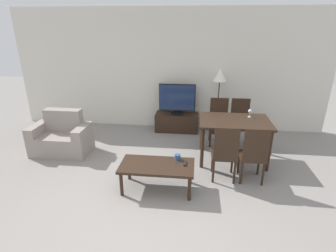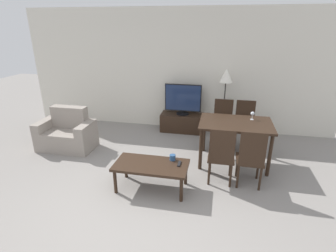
{
  "view_description": "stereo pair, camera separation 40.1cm",
  "coord_description": "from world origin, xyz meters",
  "px_view_note": "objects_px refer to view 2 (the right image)",
  "views": [
    {
      "loc": [
        0.67,
        -2.65,
        2.33
      ],
      "look_at": [
        0.18,
        1.65,
        0.65
      ],
      "focal_mm": 28.0,
      "sensor_mm": 36.0,
      "label": 1
    },
    {
      "loc": [
        1.06,
        -2.59,
        2.33
      ],
      "look_at": [
        0.18,
        1.65,
        0.65
      ],
      "focal_mm": 28.0,
      "sensor_mm": 36.0,
      "label": 2
    }
  ],
  "objects_px": {
    "wine_glass_left": "(253,114)",
    "dining_chair_far_left": "(223,121)",
    "dining_chair_far": "(245,123)",
    "dining_chair_near": "(221,154)",
    "coffee_table": "(151,167)",
    "floor_lamp": "(226,80)",
    "armchair": "(67,134)",
    "cup_white_near": "(173,157)",
    "tv_stand": "(182,123)",
    "dining_table": "(235,128)",
    "dining_chair_near_right": "(251,157)",
    "tv": "(183,99)",
    "remote_primary": "(179,164)"
  },
  "relations": [
    {
      "from": "dining_chair_far",
      "to": "tv",
      "type": "bearing_deg",
      "value": 157.43
    },
    {
      "from": "tv",
      "to": "coffee_table",
      "type": "height_order",
      "value": "tv"
    },
    {
      "from": "remote_primary",
      "to": "cup_white_near",
      "type": "distance_m",
      "value": 0.17
    },
    {
      "from": "armchair",
      "to": "dining_chair_near",
      "type": "bearing_deg",
      "value": -12.51
    },
    {
      "from": "coffee_table",
      "to": "wine_glass_left",
      "type": "relative_size",
      "value": 7.45
    },
    {
      "from": "armchair",
      "to": "tv_stand",
      "type": "bearing_deg",
      "value": 32.66
    },
    {
      "from": "armchair",
      "to": "dining_chair_far_left",
      "type": "distance_m",
      "value": 3.13
    },
    {
      "from": "coffee_table",
      "to": "dining_chair_far_left",
      "type": "distance_m",
      "value": 2.08
    },
    {
      "from": "dining_table",
      "to": "remote_primary",
      "type": "relative_size",
      "value": 8.17
    },
    {
      "from": "dining_table",
      "to": "dining_chair_near_right",
      "type": "relative_size",
      "value": 1.3
    },
    {
      "from": "dining_chair_far",
      "to": "dining_chair_near",
      "type": "bearing_deg",
      "value": -106.29
    },
    {
      "from": "dining_chair_far",
      "to": "wine_glass_left",
      "type": "relative_size",
      "value": 6.43
    },
    {
      "from": "tv_stand",
      "to": "dining_chair_far_left",
      "type": "relative_size",
      "value": 1.05
    },
    {
      "from": "cup_white_near",
      "to": "tv_stand",
      "type": "bearing_deg",
      "value": 94.78
    },
    {
      "from": "dining_chair_near",
      "to": "dining_chair_far_left",
      "type": "relative_size",
      "value": 1.0
    },
    {
      "from": "dining_table",
      "to": "wine_glass_left",
      "type": "height_order",
      "value": "wine_glass_left"
    },
    {
      "from": "coffee_table",
      "to": "cup_white_near",
      "type": "bearing_deg",
      "value": 32.85
    },
    {
      "from": "coffee_table",
      "to": "dining_chair_far_left",
      "type": "relative_size",
      "value": 1.16
    },
    {
      "from": "dining_chair_far",
      "to": "dining_chair_near_right",
      "type": "relative_size",
      "value": 1.0
    },
    {
      "from": "armchair",
      "to": "cup_white_near",
      "type": "height_order",
      "value": "armchair"
    },
    {
      "from": "coffee_table",
      "to": "dining_chair_near_right",
      "type": "bearing_deg",
      "value": 13.78
    },
    {
      "from": "dining_chair_far_left",
      "to": "cup_white_near",
      "type": "height_order",
      "value": "dining_chair_far_left"
    },
    {
      "from": "wine_glass_left",
      "to": "tv_stand",
      "type": "bearing_deg",
      "value": 141.89
    },
    {
      "from": "remote_primary",
      "to": "cup_white_near",
      "type": "height_order",
      "value": "cup_white_near"
    },
    {
      "from": "dining_chair_far",
      "to": "dining_chair_near_right",
      "type": "height_order",
      "value": "same"
    },
    {
      "from": "dining_chair_far",
      "to": "remote_primary",
      "type": "bearing_deg",
      "value": -120.47
    },
    {
      "from": "dining_chair_near_right",
      "to": "wine_glass_left",
      "type": "distance_m",
      "value": 1.0
    },
    {
      "from": "dining_chair_near",
      "to": "cup_white_near",
      "type": "xyz_separation_m",
      "value": [
        -0.72,
        -0.17,
        -0.05
      ]
    },
    {
      "from": "tv",
      "to": "tv_stand",
      "type": "bearing_deg",
      "value": 90.0
    },
    {
      "from": "coffee_table",
      "to": "wine_glass_left",
      "type": "height_order",
      "value": "wine_glass_left"
    },
    {
      "from": "dining_chair_far_left",
      "to": "floor_lamp",
      "type": "xyz_separation_m",
      "value": [
        0.01,
        0.54,
        0.73
      ]
    },
    {
      "from": "dining_chair_far",
      "to": "floor_lamp",
      "type": "xyz_separation_m",
      "value": [
        -0.42,
        0.54,
        0.73
      ]
    },
    {
      "from": "dining_table",
      "to": "wine_glass_left",
      "type": "bearing_deg",
      "value": 34.93
    },
    {
      "from": "coffee_table",
      "to": "cup_white_near",
      "type": "xyz_separation_m",
      "value": [
        0.29,
        0.18,
        0.09
      ]
    },
    {
      "from": "armchair",
      "to": "dining_chair_far",
      "type": "distance_m",
      "value": 3.54
    },
    {
      "from": "dining_chair_near_right",
      "to": "cup_white_near",
      "type": "xyz_separation_m",
      "value": [
        -1.15,
        -0.17,
        -0.05
      ]
    },
    {
      "from": "coffee_table",
      "to": "cup_white_near",
      "type": "height_order",
      "value": "cup_white_near"
    },
    {
      "from": "dining_chair_near_right",
      "to": "dining_chair_far_left",
      "type": "bearing_deg",
      "value": 106.29
    },
    {
      "from": "tv",
      "to": "dining_chair_far",
      "type": "relative_size",
      "value": 0.87
    },
    {
      "from": "cup_white_near",
      "to": "floor_lamp",
      "type": "bearing_deg",
      "value": 71.51
    },
    {
      "from": "wine_glass_left",
      "to": "dining_chair_far_left",
      "type": "bearing_deg",
      "value": 132.5
    },
    {
      "from": "armchair",
      "to": "dining_chair_near_right",
      "type": "height_order",
      "value": "dining_chair_near_right"
    },
    {
      "from": "dining_chair_near_right",
      "to": "tv",
      "type": "bearing_deg",
      "value": 123.36
    },
    {
      "from": "dining_table",
      "to": "dining_chair_far_left",
      "type": "distance_m",
      "value": 0.78
    },
    {
      "from": "dining_chair_near_right",
      "to": "wine_glass_left",
      "type": "xyz_separation_m",
      "value": [
        0.06,
        0.93,
        0.37
      ]
    },
    {
      "from": "dining_chair_far",
      "to": "floor_lamp",
      "type": "relative_size",
      "value": 0.64
    },
    {
      "from": "coffee_table",
      "to": "wine_glass_left",
      "type": "xyz_separation_m",
      "value": [
        1.5,
        1.28,
        0.5
      ]
    },
    {
      "from": "wine_glass_left",
      "to": "floor_lamp",
      "type": "bearing_deg",
      "value": 114.34
    },
    {
      "from": "dining_table",
      "to": "wine_glass_left",
      "type": "distance_m",
      "value": 0.4
    },
    {
      "from": "cup_white_near",
      "to": "armchair",
      "type": "bearing_deg",
      "value": 160.01
    }
  ]
}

